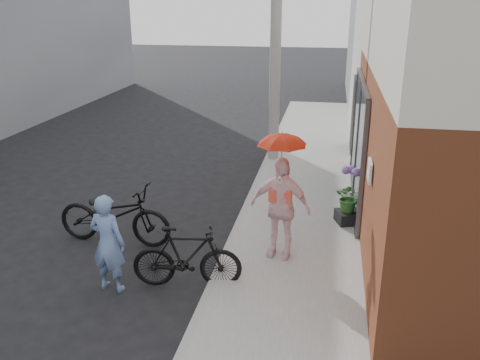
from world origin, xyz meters
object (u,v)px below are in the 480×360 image
(utility_pole, at_px, (276,27))
(planter, at_px, (348,217))
(bike_left, at_px, (114,214))
(bike_right, at_px, (187,257))
(officer, at_px, (108,243))
(kimono_woman, at_px, (280,207))

(utility_pole, height_order, planter, utility_pole)
(utility_pole, relative_size, planter, 16.32)
(utility_pole, distance_m, bike_left, 6.40)
(utility_pole, distance_m, bike_right, 7.12)
(officer, relative_size, bike_right, 0.92)
(bike_left, relative_size, bike_right, 1.27)
(kimono_woman, bearing_deg, bike_left, -171.41)
(bike_right, distance_m, planter, 3.56)
(utility_pole, xyz_separation_m, officer, (-1.67, -6.70, -2.73))
(utility_pole, height_order, kimono_woman, utility_pole)
(bike_right, xyz_separation_m, kimono_woman, (1.28, 1.06, 0.47))
(bike_left, height_order, kimono_woman, kimono_woman)
(utility_pole, bearing_deg, kimono_woman, -82.19)
(bike_right, bearing_deg, officer, 95.27)
(bike_left, distance_m, bike_right, 2.07)
(officer, relative_size, planter, 3.57)
(officer, xyz_separation_m, bike_left, (-0.56, 1.47, -0.21))
(kimono_woman, relative_size, planter, 3.97)
(kimono_woman, distance_m, planter, 2.04)
(officer, bearing_deg, kimono_woman, -142.60)
(kimono_woman, bearing_deg, officer, -139.68)
(utility_pole, xyz_separation_m, kimono_woman, (0.74, -5.37, -2.53))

